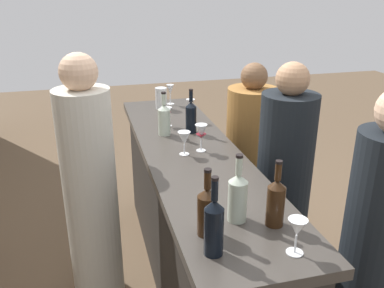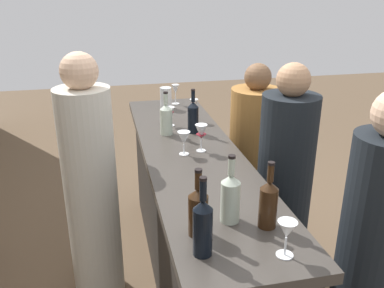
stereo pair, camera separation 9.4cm
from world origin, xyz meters
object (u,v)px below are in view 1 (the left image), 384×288
Objects in this scene: wine_bottle_far_right_clear_pale at (164,119)px; wine_glass_far_left at (201,133)px; wine_bottle_center_amber_brown at (207,210)px; wine_glass_near_center at (297,229)px; wine_bottle_rightmost_near_black at (191,116)px; person_center_guest at (249,163)px; wine_bottle_second_right_clear_pale at (238,196)px; wine_glass_far_center at (167,113)px; person_left_guest at (373,260)px; wine_bottle_second_left_amber_brown at (276,201)px; water_pitcher at (161,98)px; wine_bottle_leftmost_near_black at (214,226)px; wine_glass_near_left at (191,106)px; person_right_guest at (282,193)px; wine_glass_near_right at (170,90)px; wine_glass_far_right at (184,139)px; person_server_behind at (91,193)px.

wine_glass_far_left is at bearing -154.89° from wine_bottle_far_right_clear_pale.
wine_glass_near_center is at bearing -126.12° from wine_bottle_center_amber_brown.
wine_bottle_rightmost_near_black is 1.40m from wine_glass_near_center.
wine_bottle_second_right_clear_pale is at bearing 75.77° from person_center_guest.
wine_glass_far_center is 0.76m from person_center_guest.
person_left_guest reaches higher than wine_bottle_rightmost_near_black.
wine_bottle_second_left_amber_brown is 1.82m from water_pitcher.
person_left_guest is at bearing -83.65° from wine_bottle_leftmost_near_black.
wine_glass_far_center is (-0.07, 0.19, -0.01)m from wine_glass_near_left.
wine_bottle_leftmost_near_black is at bearing 168.58° from wine_glass_near_left.
wine_bottle_leftmost_near_black is 0.33m from wine_bottle_second_left_amber_brown.
wine_glass_far_left is 0.11× the size of person_right_guest.
wine_bottle_center_amber_brown is 1.56m from person_center_guest.
person_right_guest is (-0.49, -0.46, -0.39)m from wine_bottle_rightmost_near_black.
wine_bottle_far_right_clear_pale is at bearing -3.21° from wine_bottle_leftmost_near_black.
wine_glass_near_right is 0.90m from person_center_guest.
wine_glass_near_center is (-0.20, 0.01, -0.00)m from wine_bottle_second_left_amber_brown.
wine_glass_far_left is 1.18× the size of wine_glass_far_right.
wine_bottle_rightmost_near_black is 0.82m from person_server_behind.
water_pitcher reaches higher than wine_glass_near_right.
wine_glass_far_center is at bearing 165.65° from wine_glass_near_right.
wine_glass_near_left is 0.64m from wine_glass_far_right.
wine_bottle_second_left_amber_brown is (0.13, -0.31, -0.01)m from wine_bottle_leftmost_near_black.
water_pitcher is 0.12× the size of person_center_guest.
wine_glass_far_right is 0.98m from water_pitcher.
wine_bottle_far_right_clear_pale reaches higher than wine_glass_far_center.
wine_bottle_far_right_clear_pale is at bearing 134.45° from wine_glass_near_left.
wine_bottle_rightmost_near_black reaches higher than wine_glass_near_center.
wine_glass_far_right is (0.96, -0.12, -0.02)m from wine_bottle_leftmost_near_black.
wine_glass_near_center is 1.40m from person_server_behind.
wine_glass_far_center is 0.09× the size of person_right_guest.
wine_bottle_rightmost_near_black reaches higher than wine_bottle_center_amber_brown.
water_pitcher is at bearing 0.03° from wine_bottle_second_right_clear_pale.
wine_glass_far_center is 0.09× the size of person_server_behind.
wine_glass_far_left is 0.11× the size of person_server_behind.
wine_bottle_rightmost_near_black is 1.40m from person_left_guest.
wine_glass_far_center is 1.60m from person_left_guest.
person_center_guest is 0.89× the size of person_server_behind.
wine_bottle_second_right_clear_pale reaches higher than wine_glass_far_left.
wine_bottle_second_left_amber_brown is 0.97× the size of wine_bottle_second_right_clear_pale.
wine_bottle_leftmost_near_black reaches higher than wine_bottle_second_left_amber_brown.
wine_glass_near_right is (0.71, -0.19, 0.01)m from wine_bottle_far_right_clear_pale.
wine_glass_near_center is 0.10× the size of person_right_guest.
wine_glass_far_center is (0.50, 0.11, -0.02)m from wine_glass_far_left.
person_server_behind reaches higher than person_center_guest.
wine_glass_far_left is 0.76m from person_server_behind.
wine_glass_near_left reaches higher than wine_glass_near_center.
person_left_guest is 1.58m from person_server_behind.
wine_bottle_leftmost_near_black is at bearing 169.03° from wine_bottle_rightmost_near_black.
wine_bottle_second_left_amber_brown is 0.19× the size of person_right_guest.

